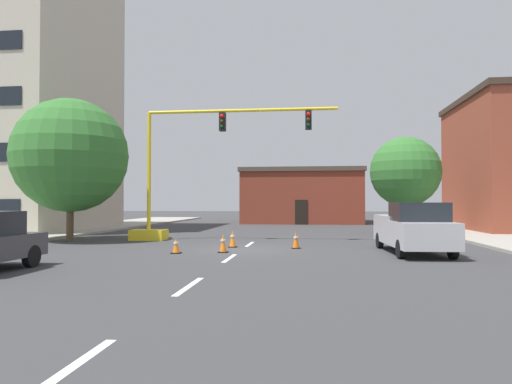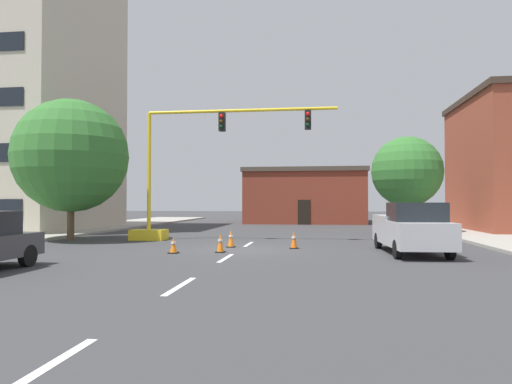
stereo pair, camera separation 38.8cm
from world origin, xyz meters
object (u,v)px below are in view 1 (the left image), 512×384
(traffic_cone_roadside_a, at_px, (176,245))
(traffic_cone_roadside_d, at_px, (296,240))
(pickup_truck_silver, at_px, (413,228))
(traffic_cone_roadside_b, at_px, (223,243))
(traffic_signal_gantry, at_px, (176,196))
(tree_left_near, at_px, (71,156))
(traffic_cone_roadside_c, at_px, (233,239))
(tree_right_mid, at_px, (405,172))

(traffic_cone_roadside_a, relative_size, traffic_cone_roadside_d, 0.84)
(pickup_truck_silver, relative_size, traffic_cone_roadside_b, 7.24)
(traffic_signal_gantry, bearing_deg, tree_left_near, -168.66)
(traffic_cone_roadside_a, bearing_deg, traffic_cone_roadside_b, 16.82)
(traffic_signal_gantry, distance_m, traffic_cone_roadside_c, 5.26)
(pickup_truck_silver, relative_size, traffic_cone_roadside_d, 7.30)
(traffic_signal_gantry, distance_m, traffic_cone_roadside_a, 6.57)
(traffic_cone_roadside_d, bearing_deg, traffic_cone_roadside_b, -145.83)
(tree_right_mid, height_order, traffic_cone_roadside_b, tree_right_mid)
(tree_left_near, height_order, pickup_truck_silver, tree_left_near)
(traffic_cone_roadside_b, distance_m, traffic_cone_roadside_c, 2.13)
(tree_right_mid, relative_size, traffic_cone_roadside_c, 8.05)
(traffic_signal_gantry, height_order, traffic_cone_roadside_a, traffic_signal_gantry)
(traffic_cone_roadside_a, relative_size, traffic_cone_roadside_b, 0.83)
(tree_left_near, xyz_separation_m, traffic_cone_roadside_c, (8.87, -2.25, -4.03))
(tree_right_mid, distance_m, traffic_cone_roadside_c, 14.26)
(tree_left_near, bearing_deg, tree_right_mid, 23.13)
(traffic_cone_roadside_b, bearing_deg, pickup_truck_silver, 4.54)
(tree_right_mid, bearing_deg, traffic_cone_roadside_a, -131.37)
(traffic_cone_roadside_b, xyz_separation_m, traffic_cone_roadside_c, (0.02, 2.13, 0.00))
(pickup_truck_silver, xyz_separation_m, traffic_cone_roadside_d, (-4.61, 1.33, -0.60))
(tree_left_near, bearing_deg, traffic_signal_gantry, 11.34)
(tree_left_near, relative_size, traffic_cone_roadside_c, 9.58)
(tree_left_near, distance_m, traffic_cone_roadside_d, 12.60)
(tree_right_mid, bearing_deg, pickup_truck_silver, -99.89)
(traffic_signal_gantry, bearing_deg, traffic_cone_roadside_a, -73.30)
(traffic_signal_gantry, xyz_separation_m, tree_right_mid, (13.01, 6.76, 1.59))
(tree_right_mid, distance_m, pickup_truck_silver, 12.16)
(traffic_signal_gantry, relative_size, pickup_truck_silver, 1.96)
(tree_right_mid, relative_size, traffic_cone_roadside_a, 9.74)
(traffic_cone_roadside_b, relative_size, traffic_cone_roadside_c, 0.99)
(tree_right_mid, xyz_separation_m, traffic_cone_roadside_d, (-6.63, -10.29, -3.57))
(pickup_truck_silver, xyz_separation_m, traffic_cone_roadside_c, (-7.41, 1.54, -0.60))
(tree_right_mid, relative_size, traffic_cone_roadside_b, 8.12)
(tree_left_near, height_order, traffic_cone_roadside_a, tree_left_near)
(pickup_truck_silver, bearing_deg, traffic_cone_roadside_a, -173.04)
(tree_left_near, distance_m, traffic_cone_roadside_c, 10.00)
(tree_left_near, bearing_deg, traffic_cone_roadside_b, -26.34)
(tree_left_near, xyz_separation_m, pickup_truck_silver, (16.29, -3.79, -3.43))
(tree_left_near, height_order, traffic_cone_roadside_b, tree_left_near)
(tree_right_mid, height_order, traffic_cone_roadside_c, tree_right_mid)
(pickup_truck_silver, bearing_deg, traffic_cone_roadside_b, -175.46)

